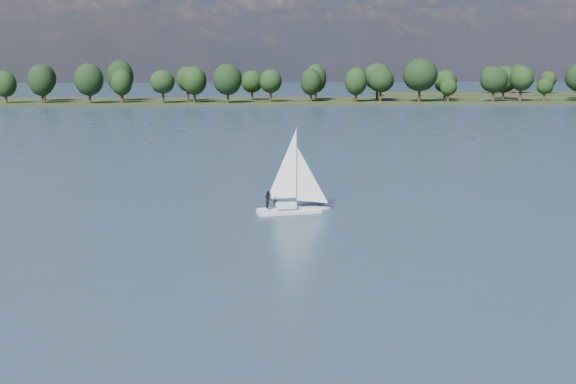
% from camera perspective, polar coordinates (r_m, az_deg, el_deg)
% --- Properties ---
extents(ground, '(700.00, 700.00, 0.00)m').
position_cam_1_polar(ground, '(127.20, 0.15, 4.98)').
color(ground, '#233342').
rests_on(ground, ground).
extents(far_shore, '(660.00, 40.00, 1.50)m').
position_cam_1_polar(far_shore, '(238.70, -1.62, 8.01)').
color(far_shore, black).
rests_on(far_shore, ground).
extents(sailboat, '(6.82, 2.98, 8.68)m').
position_cam_1_polar(sailboat, '(61.75, 0.15, 0.33)').
color(sailboat, silver).
rests_on(sailboat, ground).
extents(treeline, '(563.00, 74.15, 18.46)m').
position_cam_1_polar(treeline, '(235.57, -1.71, 9.91)').
color(treeline, black).
rests_on(treeline, ground).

